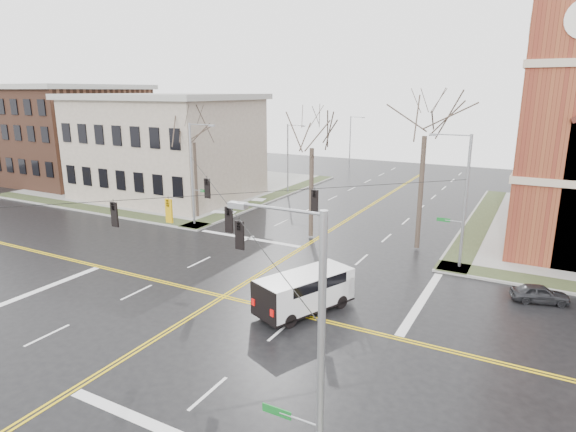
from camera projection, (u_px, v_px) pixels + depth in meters
The scene contains 17 objects.
ground at pixel (224, 297), 28.51m from camera, with size 120.00×120.00×0.00m, color black.
sidewalks at pixel (224, 295), 28.49m from camera, with size 80.00×80.00×0.17m.
road_markings at pixel (224, 296), 28.51m from camera, with size 100.00×100.00×0.01m.
civic_building_a at pixel (167, 149), 54.26m from camera, with size 18.00×14.00×11.00m, color gray.
civic_building_b at pixel (64, 135), 65.02m from camera, with size 18.00×16.00×12.00m, color brown.
signal_pole_ne at pixel (463, 198), 31.85m from camera, with size 2.75×0.22×9.00m.
signal_pole_nw at pixel (193, 171), 42.25m from camera, with size 2.75×0.22×9.00m.
signal_pole_se at pixel (314, 369), 12.26m from camera, with size 2.75×0.22×9.00m.
span_wires at pixel (220, 194), 26.94m from camera, with size 23.02×23.02×0.03m.
traffic_signals at pixel (213, 210), 26.56m from camera, with size 8.21×8.26×1.30m.
streetlight_north_a at pixel (289, 156), 56.12m from camera, with size 2.30×0.20×8.00m.
streetlight_north_b at pixel (351, 141), 73.15m from camera, with size 2.30×0.20×8.00m.
cargo_van at pixel (308, 288), 26.47m from camera, with size 4.25×6.06×2.16m.
parked_car_a at pixel (540, 294), 27.63m from camera, with size 1.25×3.11×1.06m, color black.
tree_nw_far at pixel (193, 137), 44.33m from camera, with size 4.00×4.00×10.56m.
tree_nw_near at pixel (312, 142), 38.03m from camera, with size 4.00×4.00×10.89m.
tree_ne at pixel (425, 128), 34.68m from camera, with size 4.00×4.00×12.75m.
Camera 1 is at (15.89, -21.39, 11.83)m, focal length 30.00 mm.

